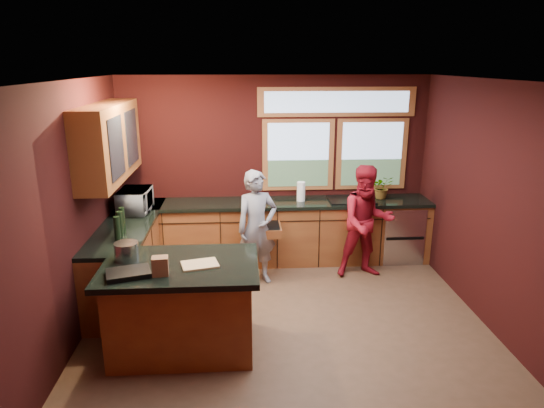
{
  "coord_description": "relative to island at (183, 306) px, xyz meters",
  "views": [
    {
      "loc": [
        -0.49,
        -5.04,
        2.88
      ],
      "look_at": [
        -0.14,
        0.4,
        1.27
      ],
      "focal_mm": 32.0,
      "sensor_mm": 36.0,
      "label": 1
    }
  ],
  "objects": [
    {
      "name": "person_red",
      "position": [
        2.31,
        1.65,
        0.3
      ],
      "size": [
        0.79,
        0.64,
        1.56
      ],
      "primitive_type": "imported",
      "rotation": [
        0.0,
        0.0,
        0.06
      ],
      "color": "maroon",
      "rests_on": "floor"
    },
    {
      "name": "room_shell",
      "position": [
        0.52,
        0.86,
        1.32
      ],
      "size": [
        4.52,
        4.02,
        2.71
      ],
      "color": "black",
      "rests_on": "ground"
    },
    {
      "name": "island",
      "position": [
        0.0,
        0.0,
        0.0
      ],
      "size": [
        1.55,
        1.05,
        0.95
      ],
      "color": "brown",
      "rests_on": "floor"
    },
    {
      "name": "paper_bag",
      "position": [
        -0.15,
        -0.25,
        0.56
      ],
      "size": [
        0.16,
        0.13,
        0.18
      ],
      "primitive_type": "cube",
      "rotation": [
        0.0,
        0.0,
        0.1
      ],
      "color": "brown",
      "rests_on": "island"
    },
    {
      "name": "left_counter",
      "position": [
        -0.83,
        1.39,
        -0.01
      ],
      "size": [
        0.64,
        2.3,
        0.93
      ],
      "color": "brown",
      "rests_on": "floor"
    },
    {
      "name": "paper_towel",
      "position": [
        1.48,
        2.24,
        0.59
      ],
      "size": [
        0.12,
        0.12,
        0.28
      ],
      "primitive_type": "cylinder",
      "color": "white",
      "rests_on": "back_counter"
    },
    {
      "name": "floor",
      "position": [
        1.12,
        0.54,
        -0.48
      ],
      "size": [
        4.5,
        4.5,
        0.0
      ],
      "primitive_type": "plane",
      "color": "brown",
      "rests_on": "ground"
    },
    {
      "name": "stock_pot",
      "position": [
        -0.55,
        0.15,
        0.56
      ],
      "size": [
        0.24,
        0.24,
        0.18
      ],
      "primitive_type": "cylinder",
      "color": "#A7A7AC",
      "rests_on": "island"
    },
    {
      "name": "person_grey",
      "position": [
        0.81,
        1.52,
        0.29
      ],
      "size": [
        0.66,
        0.55,
        1.55
      ],
      "primitive_type": "imported",
      "rotation": [
        0.0,
        0.0,
        0.36
      ],
      "color": "slate",
      "rests_on": "floor"
    },
    {
      "name": "potted_plant",
      "position": [
        2.69,
        2.29,
        0.62
      ],
      "size": [
        0.31,
        0.27,
        0.34
      ],
      "primitive_type": "imported",
      "color": "#999999",
      "rests_on": "back_counter"
    },
    {
      "name": "cutting_board",
      "position": [
        0.2,
        -0.05,
        0.48
      ],
      "size": [
        0.4,
        0.33,
        0.02
      ],
      "primitive_type": "cube",
      "rotation": [
        0.0,
        0.0,
        0.25
      ],
      "color": "tan",
      "rests_on": "island"
    },
    {
      "name": "black_tray",
      "position": [
        -0.45,
        -0.25,
        0.49
      ],
      "size": [
        0.46,
        0.38,
        0.05
      ],
      "primitive_type": "cube",
      "rotation": [
        0.0,
        0.0,
        0.29
      ],
      "color": "black",
      "rests_on": "island"
    },
    {
      "name": "back_counter",
      "position": [
        1.32,
        2.24,
        -0.01
      ],
      "size": [
        4.5,
        0.64,
        0.93
      ],
      "color": "brown",
      "rests_on": "floor"
    },
    {
      "name": "microwave",
      "position": [
        -0.8,
        1.83,
        0.61
      ],
      "size": [
        0.4,
        0.58,
        0.31
      ],
      "primitive_type": "imported",
      "rotation": [
        0.0,
        0.0,
        1.54
      ],
      "color": "#999999",
      "rests_on": "left_counter"
    }
  ]
}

